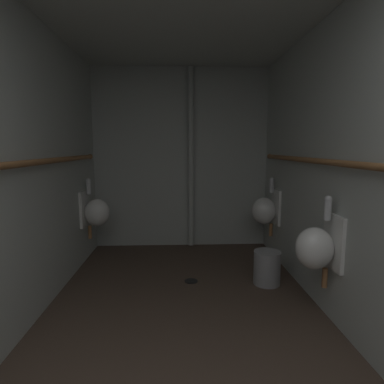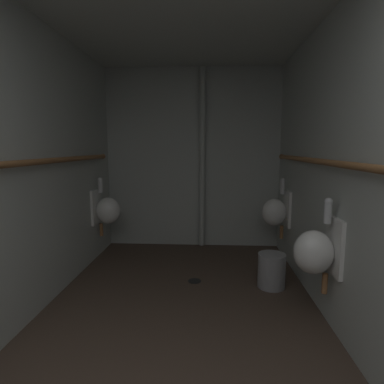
% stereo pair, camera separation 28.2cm
% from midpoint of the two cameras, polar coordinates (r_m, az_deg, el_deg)
% --- Properties ---
extents(floor, '(2.55, 4.31, 0.08)m').
position_cam_midpoint_polar(floor, '(2.75, 0.69, -23.75)').
color(floor, '#47382D').
rests_on(floor, ground).
extents(wall_left, '(0.06, 4.31, 2.50)m').
position_cam_midpoint_polar(wall_left, '(2.70, -26.71, 3.80)').
color(wall_left, '#B0B6B0').
rests_on(wall_left, ground).
extents(wall_right, '(0.06, 4.31, 2.50)m').
position_cam_midpoint_polar(wall_right, '(2.60, 29.30, 3.50)').
color(wall_right, '#B0B6B0').
rests_on(wall_right, ground).
extents(wall_back, '(2.55, 0.06, 2.50)m').
position_cam_midpoint_polar(wall_back, '(4.46, 1.96, 6.04)').
color(wall_back, '#B0B6B0').
rests_on(wall_back, ground).
extents(urinal_left_mid, '(0.32, 0.30, 0.76)m').
position_cam_midpoint_polar(urinal_left_mid, '(4.09, -13.40, -3.17)').
color(urinal_left_mid, white).
extents(urinal_right_mid, '(0.32, 0.30, 0.76)m').
position_cam_midpoint_polar(urinal_right_mid, '(2.67, 24.58, -9.75)').
color(urinal_right_mid, white).
extents(urinal_right_far, '(0.32, 0.30, 0.76)m').
position_cam_midpoint_polar(urinal_right_far, '(4.06, 16.98, -3.42)').
color(urinal_right_far, white).
extents(supply_pipe_left, '(0.06, 3.52, 0.06)m').
position_cam_midpoint_polar(supply_pipe_left, '(2.64, -25.29, 4.81)').
color(supply_pipe_left, '#936038').
extents(supply_pipe_right, '(0.06, 3.53, 0.06)m').
position_cam_midpoint_polar(supply_pipe_right, '(2.56, 27.63, 4.58)').
color(supply_pipe_right, '#936038').
extents(standpipe_back_wall, '(0.08, 0.08, 2.45)m').
position_cam_midpoint_polar(standpipe_back_wall, '(4.35, 3.74, 5.97)').
color(standpipe_back_wall, '#B0B6B0').
rests_on(standpipe_back_wall, ground).
extents(floor_drain, '(0.14, 0.14, 0.01)m').
position_cam_midpoint_polar(floor_drain, '(3.47, 2.90, -15.87)').
color(floor_drain, black).
rests_on(floor_drain, ground).
extents(waste_bin, '(0.28, 0.28, 0.35)m').
position_cam_midpoint_polar(waste_bin, '(3.41, 16.65, -13.56)').
color(waste_bin, gray).
rests_on(waste_bin, ground).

